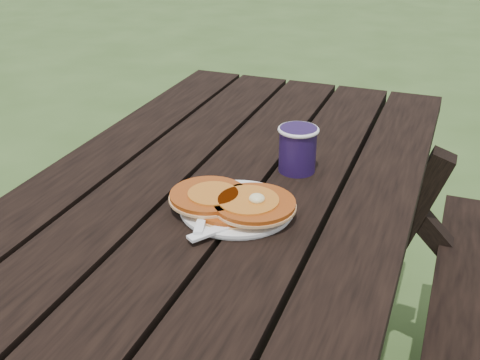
% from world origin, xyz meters
% --- Properties ---
extents(plate, '(0.23, 0.23, 0.01)m').
position_xyz_m(plate, '(0.07, 0.09, 0.76)').
color(plate, white).
rests_on(plate, picnic_table).
extents(pancake_stack, '(0.23, 0.15, 0.04)m').
position_xyz_m(pancake_stack, '(0.07, 0.08, 0.77)').
color(pancake_stack, '#AB4713').
rests_on(pancake_stack, plate).
extents(knife, '(0.12, 0.16, 0.00)m').
position_xyz_m(knife, '(0.09, 0.03, 0.76)').
color(knife, white).
rests_on(knife, plate).
extents(fork, '(0.07, 0.16, 0.01)m').
position_xyz_m(fork, '(0.03, 0.02, 0.77)').
color(fork, white).
rests_on(fork, plate).
extents(coffee_cup, '(0.08, 0.08, 0.10)m').
position_xyz_m(coffee_cup, '(0.12, 0.30, 0.80)').
color(coffee_cup, '#1E103B').
rests_on(coffee_cup, picnic_table).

